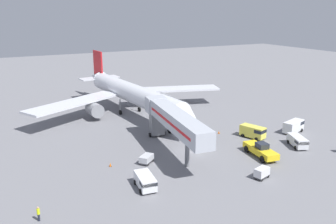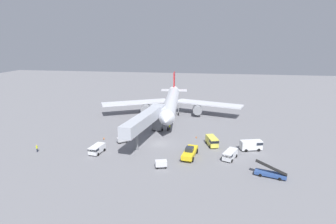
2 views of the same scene
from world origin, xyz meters
name	(u,v)px [view 1 (image 1 of 2)]	position (x,y,z in m)	size (l,w,h in m)	color
ground_plane	(195,151)	(0.00, 0.00, 0.00)	(300.00, 300.00, 0.00)	slate
airplane_at_gate	(131,93)	(-0.93, 26.47, 4.83)	(48.09, 48.84, 12.67)	silver
jet_bridge	(172,119)	(-3.54, 1.75, 5.70)	(6.38, 23.22, 7.48)	#B2B7C1
pushback_tug	(261,150)	(8.18, -6.87, 1.11)	(3.35, 7.39, 2.43)	yellow
service_van_near_right	(253,131)	(12.98, 0.53, 1.30)	(3.30, 5.01, 2.28)	#E5DB4C
service_van_rear_left	(145,181)	(-12.95, -8.15, 1.06)	(2.77, 4.66, 1.83)	white
service_van_far_center	(294,126)	(22.14, -0.61, 1.33)	(5.29, 3.24, 2.34)	white
service_van_near_left	(298,141)	(16.84, -6.60, 1.08)	(3.57, 5.12, 1.86)	silver
baggage_cart_outer_left	(146,159)	(-9.41, -0.67, 0.73)	(2.85, 2.68, 1.30)	#38383D
baggage_cart_near_center	(262,173)	(2.90, -13.09, 0.86)	(2.57, 1.84, 1.56)	#38383D
ground_crew_worker_foreground	(38,213)	(-26.88, -9.64, 0.95)	(0.44, 0.44, 1.80)	#1E2333
ground_crew_worker_midground	(169,127)	(0.90, 11.07, 0.96)	(0.48, 0.48, 1.81)	#1E2333
safety_cone_alpha	(219,132)	(8.81, 5.59, 0.28)	(0.38, 0.38, 0.58)	black
safety_cone_bravo	(110,165)	(-14.84, 0.78, 0.29)	(0.38, 0.38, 0.59)	black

